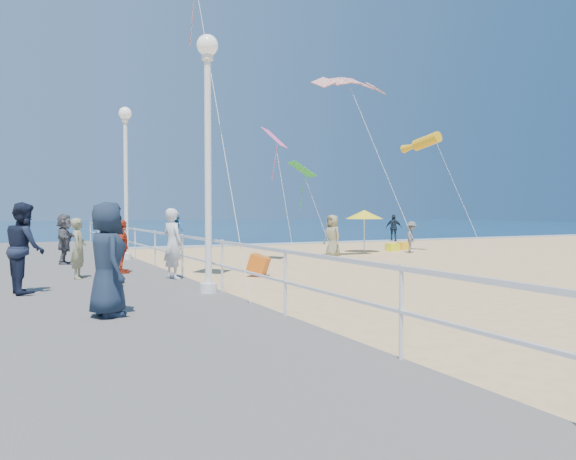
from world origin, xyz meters
name	(u,v)px	position (x,y,z in m)	size (l,w,h in m)	color
ground	(413,295)	(0.00, 0.00, 0.00)	(160.00, 160.00, 0.00)	#EABD7A
ocean	(87,227)	(0.00, 65.00, 0.01)	(160.00, 90.00, 0.05)	#0D2C4E
surf_line	(184,246)	(0.00, 20.50, 0.03)	(160.00, 1.20, 0.04)	silver
boardwalk	(101,310)	(-7.50, 0.00, 0.20)	(5.00, 44.00, 0.40)	slate
railing	(222,251)	(-5.05, 0.00, 1.25)	(0.05, 42.00, 0.55)	white
lamp_post_mid	(208,135)	(-5.35, 0.00, 3.66)	(0.44, 0.44, 5.32)	white
lamp_post_far	(126,166)	(-5.35, 9.00, 3.66)	(0.44, 0.44, 5.32)	white
woman_holding_toddler	(173,244)	(-5.40, 2.62, 1.28)	(0.64, 0.42, 1.77)	silver
toddler_held	(177,230)	(-5.25, 2.77, 1.63)	(0.37, 0.29, 0.76)	#3286BF
spectator_0	(110,252)	(-7.12, 1.37, 1.22)	(0.60, 0.39, 1.64)	#1B2A3D
spectator_3	(122,247)	(-6.29, 4.49, 1.13)	(0.85, 0.36, 1.46)	red
spectator_4	(107,259)	(-7.65, -1.78, 1.33)	(0.91, 0.59, 1.85)	#192538
spectator_5	(64,239)	(-7.46, 8.07, 1.20)	(1.49, 0.47, 1.60)	#525155
spectator_6	(79,248)	(-7.49, 3.77, 1.16)	(0.56, 0.36, 1.52)	gray
spectator_7	(24,248)	(-8.77, 1.62, 1.34)	(0.92, 0.71, 1.88)	#161D32
beach_walker_a	(411,237)	(8.98, 11.14, 0.79)	(1.02, 0.58, 1.57)	#5B5C61
beach_walker_b	(394,228)	(14.57, 19.91, 0.92)	(1.08, 0.45, 1.85)	#172434
beach_walker_c	(332,236)	(3.76, 10.11, 0.96)	(0.94, 0.61, 1.92)	gray
box_kite	(258,267)	(-1.91, 5.30, 0.30)	(0.55, 0.55, 0.60)	red
beach_umbrella	(364,214)	(7.02, 12.43, 1.91)	(1.90, 1.90, 2.14)	white
beach_chair_left	(392,247)	(8.81, 12.47, 0.20)	(0.55, 0.55, 0.40)	#F7FF1A
beach_chair_right	(404,246)	(10.02, 13.09, 0.20)	(0.55, 0.55, 0.40)	yellow
kite_parafoil	(350,81)	(3.86, 8.87, 7.55)	(3.36, 0.90, 0.30)	red
kite_windsock	(427,141)	(9.88, 11.12, 5.60)	(0.56, 0.56, 2.49)	gold
kite_diamond_pink	(275,138)	(0.66, 9.54, 5.06)	(1.11, 1.11, 0.02)	#FF5DAB
kite_diamond_green	(302,169)	(3.01, 11.58, 4.00)	(1.23, 1.23, 0.02)	green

